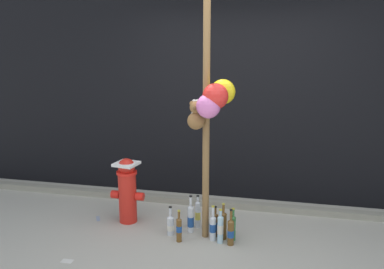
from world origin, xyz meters
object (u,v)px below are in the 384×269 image
at_px(bottle_8, 215,224).
at_px(bottle_2, 223,224).
at_px(bottle_0, 198,214).
at_px(bottle_1, 213,227).
at_px(memorial_post, 210,82).
at_px(bottle_5, 179,229).
at_px(bottle_6, 233,227).
at_px(bottle_9, 220,228).
at_px(fire_hydrant, 127,189).
at_px(bottle_3, 231,232).
at_px(bottle_7, 191,219).
at_px(bottle_4, 171,225).

bearing_deg(bottle_8, bottle_2, -22.44).
relative_size(bottle_0, bottle_1, 0.99).
height_order(memorial_post, bottle_5, memorial_post).
height_order(bottle_5, bottle_6, bottle_6).
bearing_deg(bottle_2, bottle_9, -99.57).
bearing_deg(fire_hydrant, bottle_3, -14.01).
bearing_deg(bottle_7, bottle_6, -10.82).
relative_size(bottle_5, bottle_7, 0.83).
relative_size(fire_hydrant, bottle_8, 2.22).
bearing_deg(bottle_2, bottle_5, -159.83).
height_order(bottle_4, bottle_8, bottle_8).
relative_size(memorial_post, bottle_9, 8.03).
distance_m(bottle_4, bottle_6, 0.67).
bearing_deg(memorial_post, fire_hydrant, 166.42).
height_order(bottle_1, bottle_8, bottle_1).
bearing_deg(bottle_5, bottle_3, 4.86).
bearing_deg(bottle_6, bottle_9, -142.73).
distance_m(bottle_0, bottle_8, 0.29).
height_order(bottle_0, bottle_7, bottle_7).
relative_size(bottle_8, bottle_9, 0.92).
relative_size(memorial_post, bottle_5, 8.54).
xyz_separation_m(bottle_0, bottle_7, (-0.05, -0.13, -0.00)).
xyz_separation_m(bottle_0, bottle_3, (0.42, -0.33, -0.01)).
height_order(bottle_0, bottle_1, bottle_1).
height_order(memorial_post, bottle_9, memorial_post).
relative_size(fire_hydrant, bottle_3, 1.95).
bearing_deg(bottle_9, bottle_8, 120.25).
xyz_separation_m(bottle_1, bottle_2, (0.10, 0.05, 0.01)).
distance_m(bottle_4, bottle_7, 0.23).
bearing_deg(bottle_9, bottle_6, 37.27).
bearing_deg(bottle_5, memorial_post, 21.56).
height_order(bottle_1, bottle_9, bottle_1).
xyz_separation_m(bottle_7, bottle_8, (0.28, -0.05, -0.02)).
distance_m(fire_hydrant, bottle_4, 0.68).
distance_m(bottle_0, bottle_6, 0.48).
bearing_deg(bottle_4, bottle_9, -6.32).
height_order(bottle_4, bottle_7, bottle_7).
bearing_deg(memorial_post, bottle_9, -19.11).
relative_size(bottle_2, bottle_7, 0.95).
bearing_deg(fire_hydrant, bottle_8, -8.35).
xyz_separation_m(memorial_post, bottle_3, (0.25, -0.07, -1.52)).
bearing_deg(fire_hydrant, bottle_2, -9.56).
xyz_separation_m(bottle_4, bottle_8, (0.48, 0.07, 0.02)).
distance_m(memorial_post, bottle_7, 1.53).
relative_size(bottle_2, bottle_5, 1.14).
height_order(bottle_0, bottle_2, bottle_2).
distance_m(bottle_2, bottle_9, 0.10).
height_order(bottle_1, bottle_4, bottle_1).
bearing_deg(bottle_7, bottle_8, -9.68).
xyz_separation_m(memorial_post, bottle_0, (-0.17, 0.26, -1.51)).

